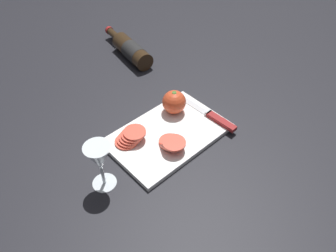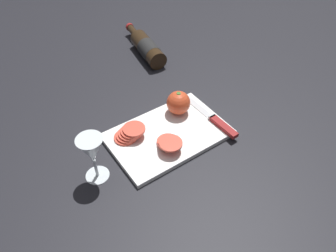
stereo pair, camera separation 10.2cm
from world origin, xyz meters
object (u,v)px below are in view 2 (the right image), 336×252
Objects in this scene: tomato_slice_stack_near at (130,133)px; tomato_slice_stack_far at (169,143)px; wine_glass at (92,152)px; whole_tomato at (178,103)px; wine_bottle at (147,48)px; knife at (219,123)px.

tomato_slice_stack_near is 0.13m from tomato_slice_stack_far.
wine_glass is 1.52× the size of tomato_slice_stack_far.
wine_bottle is at bearing 73.08° from whole_tomato.
tomato_slice_stack_far is (-0.19, 0.01, 0.01)m from knife.
tomato_slice_stack_near and tomato_slice_stack_far have the same top height.
tomato_slice_stack_far is (-0.23, -0.50, -0.00)m from wine_bottle.
knife is 2.63× the size of tomato_slice_stack_far.
whole_tomato is at bearing 28.88° from knife.
wine_glass is 1.86× the size of whole_tomato.
wine_glass is 0.58× the size of knife.
tomato_slice_stack_near reaches higher than knife.
tomato_slice_stack_far is at bearing 85.12° from knife.
tomato_slice_stack_far is at bearing -9.34° from wine_glass.
knife is at bearing -94.90° from wine_bottle.
tomato_slice_stack_near is (-0.31, -0.39, -0.00)m from wine_bottle.
wine_glass is 0.24m from tomato_slice_stack_far.
tomato_slice_stack_far is at bearing -135.79° from whole_tomato.
wine_bottle is 0.50m from tomato_slice_stack_near.
wine_glass reaches higher than tomato_slice_stack_far.
wine_bottle reaches higher than tomato_slice_stack_far.
knife is (0.07, -0.13, -0.03)m from whole_tomato.
tomato_slice_stack_near is (-0.19, -0.01, -0.02)m from whole_tomato.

